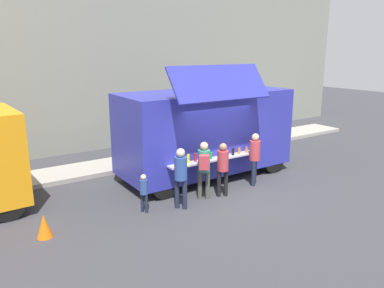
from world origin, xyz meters
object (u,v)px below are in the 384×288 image
trash_bin (247,134)px  food_truck_main (206,130)px  customer_rear_waiting (181,173)px  customer_extra_browsing (255,154)px  child_near_queue (144,190)px  customer_mid_with_backpack (204,165)px  customer_front_ordering (223,165)px  traffic_cone_orange (44,226)px

trash_bin → food_truck_main: bearing=-149.7°
customer_rear_waiting → customer_extra_browsing: bearing=-32.8°
child_near_queue → trash_bin: bearing=1.9°
trash_bin → customer_extra_browsing: size_ratio=0.60×
food_truck_main → customer_mid_with_backpack: 2.18m
trash_bin → child_near_queue: child_near_queue is taller
trash_bin → customer_rear_waiting: size_ratio=0.59×
trash_bin → customer_front_ordering: 6.22m
traffic_cone_orange → customer_front_ordering: (4.95, -0.30, 0.68)m
food_truck_main → child_near_queue: 3.59m
customer_mid_with_backpack → customer_rear_waiting: bearing=135.2°
food_truck_main → trash_bin: (3.97, 2.32, -1.07)m
customer_extra_browsing → child_near_queue: size_ratio=1.58×
customer_front_ordering → customer_extra_browsing: (1.43, 0.19, 0.04)m
food_truck_main → trash_bin: food_truck_main is taller
trash_bin → customer_mid_with_backpack: customer_mid_with_backpack is taller
customer_front_ordering → customer_extra_browsing: 1.44m
traffic_cone_orange → customer_mid_with_backpack: 4.42m
customer_mid_with_backpack → customer_rear_waiting: 0.90m
food_truck_main → trash_bin: bearing=31.0°
traffic_cone_orange → trash_bin: bearing=21.6°
customer_mid_with_backpack → customer_rear_waiting: (-0.88, -0.17, -0.03)m
customer_mid_with_backpack → customer_extra_browsing: bearing=-53.4°
food_truck_main → trash_bin: 4.72m
food_truck_main → customer_front_ordering: size_ratio=3.59×
customer_front_ordering → child_near_queue: customer_front_ordering is taller
customer_mid_with_backpack → child_near_queue: customer_mid_with_backpack is taller
food_truck_main → customer_rear_waiting: food_truck_main is taller
customer_rear_waiting → child_near_queue: 1.06m
customer_rear_waiting → child_near_queue: (-0.94, 0.32, -0.37)m
customer_mid_with_backpack → child_near_queue: 1.88m
traffic_cone_orange → customer_extra_browsing: (6.38, -0.11, 0.72)m
traffic_cone_orange → child_near_queue: child_near_queue is taller
customer_front_ordering → customer_rear_waiting: customer_rear_waiting is taller
food_truck_main → customer_extra_browsing: food_truck_main is taller
trash_bin → customer_rear_waiting: (-6.13, -4.18, 0.51)m
customer_extra_browsing → child_near_queue: 3.87m
customer_extra_browsing → customer_rear_waiting: bearing=57.4°
food_truck_main → traffic_cone_orange: bearing=-164.6°
customer_front_ordering → customer_rear_waiting: bearing=115.1°
customer_rear_waiting → customer_mid_with_backpack: bearing=-26.8°
traffic_cone_orange → customer_extra_browsing: size_ratio=0.33×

